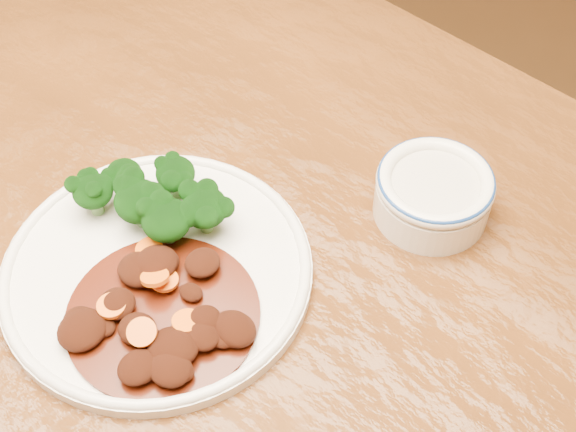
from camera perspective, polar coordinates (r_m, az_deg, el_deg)
The scene contains 5 objects.
dining_table at distance 0.90m, azimuth -7.92°, elevation -3.55°, with size 1.60×1.07×0.75m.
dinner_plate at distance 0.78m, azimuth -9.31°, elevation -3.81°, with size 0.30×0.30×0.02m.
broccoli_florets at distance 0.79m, azimuth -9.49°, elevation 1.19°, with size 0.15×0.11×0.05m.
mince_stew at distance 0.74m, azimuth -9.25°, elevation -7.07°, with size 0.18×0.18×0.03m.
dip_bowl at distance 0.82m, azimuth 10.30°, elevation 1.66°, with size 0.12×0.12×0.05m.
Camera 1 is at (0.41, -0.35, 1.39)m, focal length 50.00 mm.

